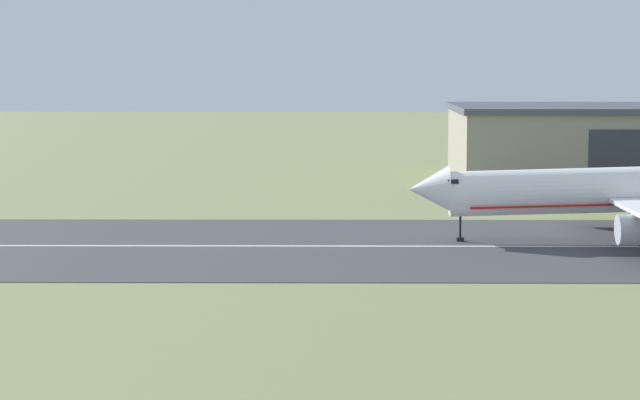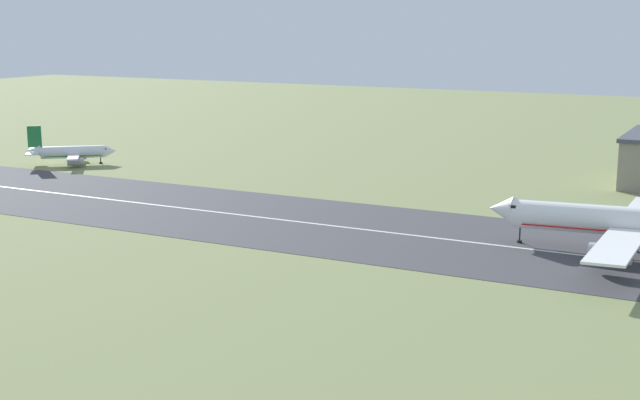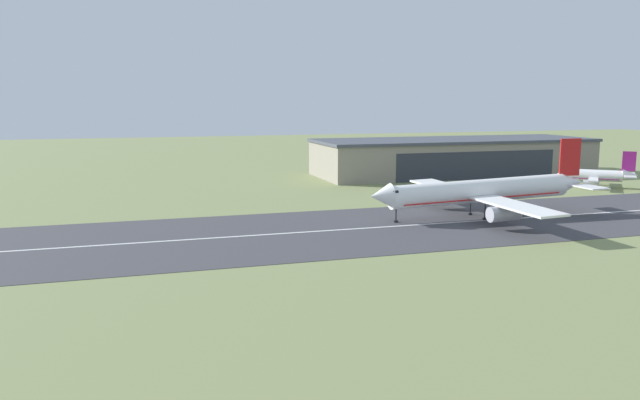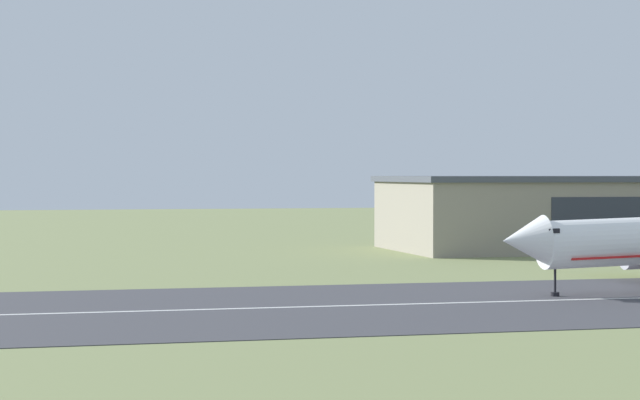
# 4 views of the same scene
# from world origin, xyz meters

# --- Properties ---
(runway_strip) EXTENTS (499.52, 41.12, 0.06)m
(runway_strip) POSITION_xyz_m (0.00, 119.43, 0.03)
(runway_strip) COLOR #3D3D42
(runway_strip) RESTS_ON ground_plane
(runway_centreline) EXTENTS (449.57, 0.70, 0.01)m
(runway_centreline) POSITION_xyz_m (0.00, 119.43, 0.07)
(runway_centreline) COLOR silver
(runway_centreline) RESTS_ON runway_strip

